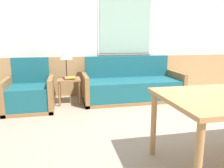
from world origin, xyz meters
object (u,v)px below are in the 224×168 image
at_px(table_lamp, 66,55).
at_px(couch, 132,87).
at_px(armchair, 30,95).
at_px(side_table, 69,84).

bearing_deg(table_lamp, couch, -4.48).
bearing_deg(armchair, table_lamp, 28.22).
distance_m(couch, side_table, 1.30).
distance_m(side_table, table_lamp, 0.56).
xyz_separation_m(couch, table_lamp, (-1.33, 0.10, 0.68)).
bearing_deg(side_table, armchair, -158.04).
distance_m(couch, armchair, 2.01).
xyz_separation_m(armchair, side_table, (0.70, 0.28, 0.12)).
bearing_deg(side_table, couch, -1.20).
bearing_deg(side_table, table_lamp, 115.57).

